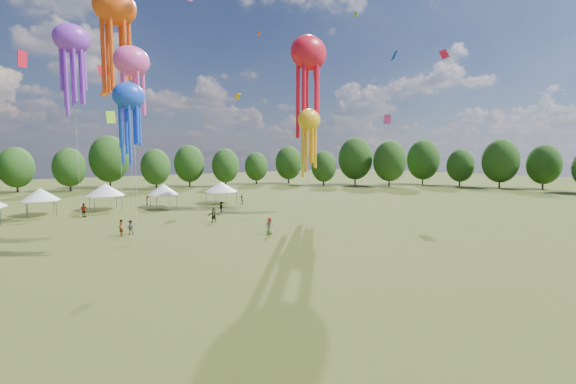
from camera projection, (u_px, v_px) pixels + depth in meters
ground at (493, 351)px, 17.34m from camera, size 300.00×300.00×0.00m
spectator_near at (130, 227)px, 42.29m from camera, size 0.89×0.77×1.57m
spectators_far at (190, 211)px, 53.36m from camera, size 25.41×33.27×1.93m
festival_tents at (109, 192)px, 58.60m from camera, size 39.25×11.33×4.16m
show_kites at (229, 69)px, 52.84m from camera, size 37.36×21.44×29.44m
treeline at (102, 167)px, 64.48m from camera, size 201.57×95.24×13.43m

